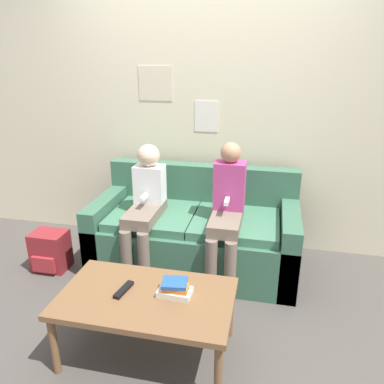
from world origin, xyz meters
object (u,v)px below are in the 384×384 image
at_px(coffee_table, 146,302).
at_px(tv_remote, 124,290).
at_px(backpack, 50,251).
at_px(couch, 195,234).
at_px(person_left, 145,204).
at_px(person_right, 227,210).

xyz_separation_m(coffee_table, tv_remote, (-0.14, 0.01, 0.05)).
relative_size(coffee_table, backpack, 3.03).
bearing_deg(couch, person_left, -152.30).
bearing_deg(backpack, couch, 16.00).
bearing_deg(person_right, backpack, -174.24).
distance_m(person_left, tv_remote, 0.92).
distance_m(person_left, backpack, 0.94).
distance_m(coffee_table, tv_remote, 0.15).
bearing_deg(couch, coffee_table, -93.45).
xyz_separation_m(person_right, tv_remote, (-0.49, -0.89, -0.19)).
height_order(coffee_table, backpack, coffee_table).
height_order(person_left, tv_remote, person_left).
height_order(couch, person_right, person_right).
xyz_separation_m(person_left, person_right, (0.66, 0.00, 0.01)).
bearing_deg(backpack, coffee_table, -33.73).
relative_size(couch, person_left, 1.59).
xyz_separation_m(coffee_table, person_right, (0.35, 0.90, 0.24)).
bearing_deg(tv_remote, backpack, 153.06).
height_order(couch, backpack, couch).
distance_m(couch, person_right, 0.48).
xyz_separation_m(person_left, tv_remote, (0.16, -0.88, -0.18)).
distance_m(coffee_table, backpack, 1.37).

